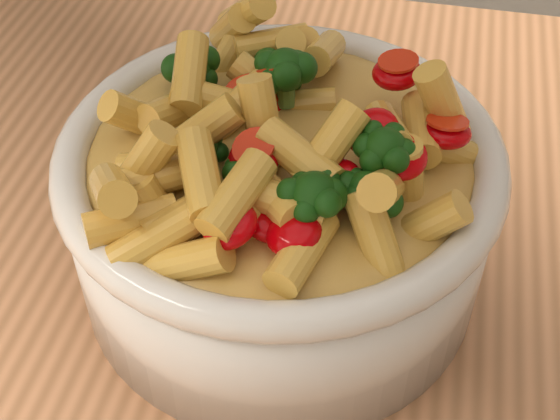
# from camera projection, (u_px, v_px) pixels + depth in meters

# --- Properties ---
(serving_bowl) EXTENTS (0.23, 0.23, 0.10)m
(serving_bowl) POSITION_uv_depth(u_px,v_px,m) (280.00, 208.00, 0.43)
(serving_bowl) COLOR silver
(serving_bowl) RESTS_ON table
(pasta_salad) EXTENTS (0.19, 0.19, 0.04)m
(pasta_salad) POSITION_uv_depth(u_px,v_px,m) (280.00, 119.00, 0.39)
(pasta_salad) COLOR gold
(pasta_salad) RESTS_ON serving_bowl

